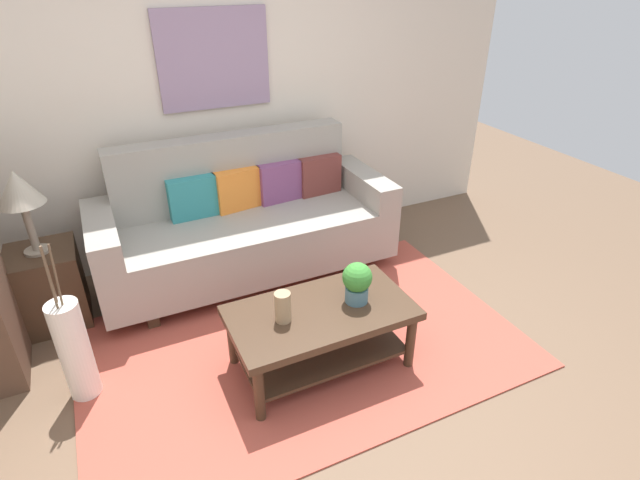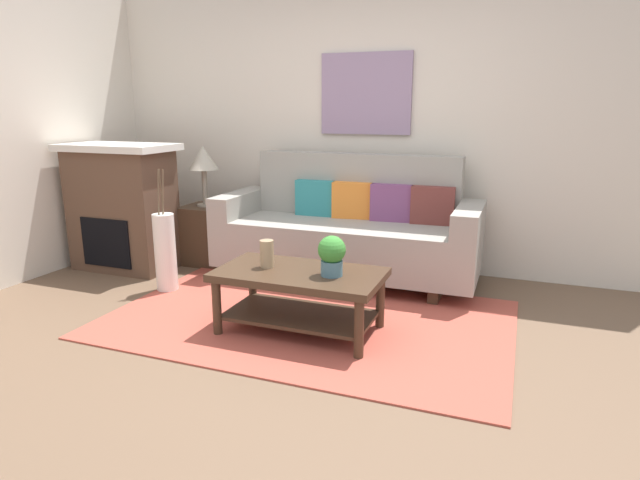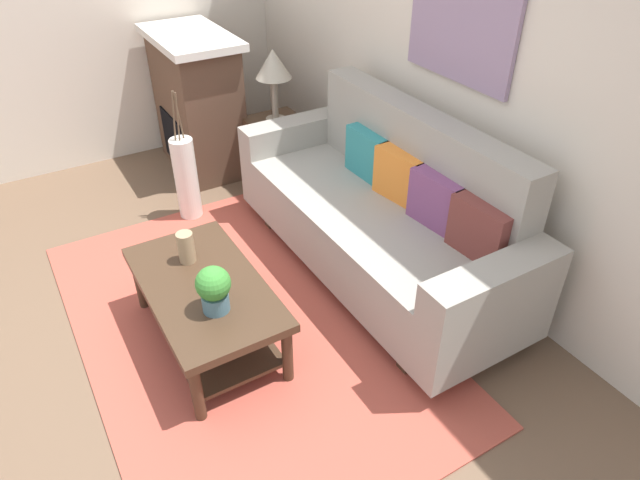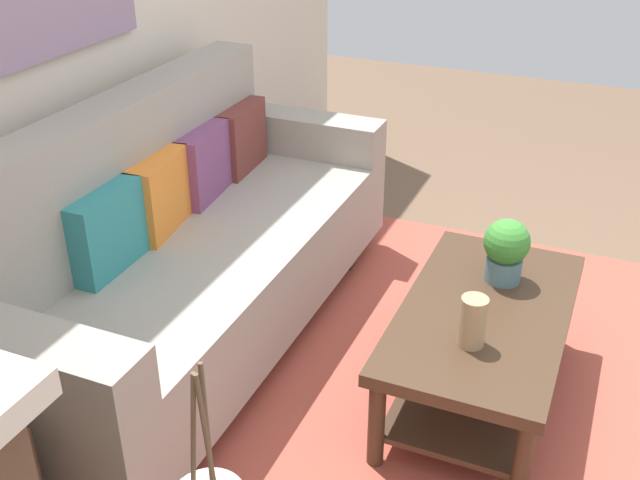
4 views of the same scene
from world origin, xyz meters
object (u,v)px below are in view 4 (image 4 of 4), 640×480
object	(u,v)px
throw_pillow_teal	(106,231)
throw_pillow_maroon	(240,138)
throw_pillow_plum	(203,164)
throw_pillow_orange	(159,194)
coffee_table	(482,334)
potted_plant_tabletop	(506,249)
tabletop_vase	(473,322)
couch	(190,253)

from	to	relation	value
throw_pillow_teal	throw_pillow_maroon	size ratio (longest dim) A/B	1.00
throw_pillow_plum	throw_pillow_orange	bearing A→B (deg)	180.00
coffee_table	potted_plant_tabletop	xyz separation A→B (m)	(0.23, -0.01, 0.26)
throw_pillow_plum	tabletop_vase	bearing A→B (deg)	-111.02
tabletop_vase	coffee_table	bearing A→B (deg)	-0.60
throw_pillow_orange	throw_pillow_teal	bearing A→B (deg)	180.00
throw_pillow_orange	throw_pillow_plum	xyz separation A→B (m)	(0.35, 0.00, 0.00)
throw_pillow_orange	potted_plant_tabletop	xyz separation A→B (m)	(0.30, -1.38, -0.11)
throw_pillow_orange	throw_pillow_maroon	bearing A→B (deg)	0.00
potted_plant_tabletop	couch	bearing A→B (deg)	103.36
throw_pillow_plum	throw_pillow_maroon	xyz separation A→B (m)	(0.35, 0.00, 0.00)
throw_pillow_plum	throw_pillow_teal	bearing A→B (deg)	180.00
throw_pillow_teal	tabletop_vase	size ratio (longest dim) A/B	1.93
couch	throw_pillow_maroon	bearing A→B (deg)	10.11
couch	throw_pillow_maroon	xyz separation A→B (m)	(0.70, 0.13, 0.25)
coffee_table	tabletop_vase	world-z (taller)	tabletop_vase
potted_plant_tabletop	tabletop_vase	bearing A→B (deg)	177.89
throw_pillow_orange	coffee_table	bearing A→B (deg)	-87.19
couch	potted_plant_tabletop	distance (m)	1.30
throw_pillow_orange	throw_pillow_plum	world-z (taller)	same
throw_pillow_maroon	potted_plant_tabletop	world-z (taller)	throw_pillow_maroon
throw_pillow_orange	throw_pillow_plum	bearing A→B (deg)	0.00
tabletop_vase	potted_plant_tabletop	distance (m)	0.47
throw_pillow_teal	throw_pillow_plum	world-z (taller)	same
throw_pillow_teal	throw_pillow_plum	bearing A→B (deg)	0.00
couch	throw_pillow_orange	distance (m)	0.28
potted_plant_tabletop	throw_pillow_plum	bearing A→B (deg)	87.76
throw_pillow_orange	tabletop_vase	xyz separation A→B (m)	(-0.17, -1.36, -0.16)
throw_pillow_plum	potted_plant_tabletop	xyz separation A→B (m)	(-0.05, -1.38, -0.11)
throw_pillow_plum	coffee_table	size ratio (longest dim) A/B	0.33
throw_pillow_teal	coffee_table	distance (m)	1.47
coffee_table	couch	bearing A→B (deg)	93.09
couch	throw_pillow_plum	bearing A→B (deg)	19.63
throw_pillow_orange	coffee_table	xyz separation A→B (m)	(0.07, -1.37, -0.37)
throw_pillow_maroon	potted_plant_tabletop	xyz separation A→B (m)	(-0.41, -1.38, -0.11)
throw_pillow_orange	throw_pillow_maroon	xyz separation A→B (m)	(0.70, 0.00, 0.00)
throw_pillow_plum	throw_pillow_maroon	size ratio (longest dim) A/B	1.00
couch	throw_pillow_plum	world-z (taller)	couch
potted_plant_tabletop	coffee_table	bearing A→B (deg)	176.35
throw_pillow_orange	potted_plant_tabletop	bearing A→B (deg)	-77.82
tabletop_vase	potted_plant_tabletop	bearing A→B (deg)	-2.11
throw_pillow_orange	throw_pillow_maroon	world-z (taller)	same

